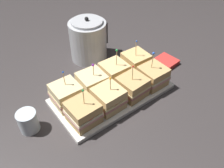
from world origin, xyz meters
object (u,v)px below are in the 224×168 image
at_px(sandwich_front_far_right, 153,76).
at_px(sandwich_back_center_left, 92,83).
at_px(sandwich_back_far_left, 66,95).
at_px(kettle_steel, 88,40).
at_px(serving_platter, 112,94).
at_px(sandwich_front_center_right, 132,87).
at_px(sandwich_front_center_left, 109,98).
at_px(drinking_glass, 28,121).
at_px(sandwich_back_far_right, 136,62).
at_px(sandwich_front_far_left, 83,113).
at_px(napkin_stack, 166,62).
at_px(sandwich_back_center_right, 114,72).

xyz_separation_m(sandwich_front_far_right, sandwich_back_center_left, (-0.25, 0.13, 0.00)).
relative_size(sandwich_back_far_left, kettle_steel, 0.68).
distance_m(serving_platter, sandwich_front_center_right, 0.10).
bearing_deg(sandwich_back_far_left, serving_platter, -18.68).
xyz_separation_m(serving_platter, sandwich_front_center_left, (-0.06, -0.06, 0.06)).
relative_size(sandwich_front_center_right, sandwich_front_far_right, 0.93).
bearing_deg(sandwich_front_center_left, kettle_steel, 68.65).
relative_size(sandwich_front_far_right, drinking_glass, 1.94).
height_order(sandwich_front_center_right, sandwich_back_far_right, sandwich_back_far_right).
relative_size(sandwich_back_center_left, drinking_glass, 1.73).
bearing_deg(sandwich_front_far_left, sandwich_back_far_left, 91.52).
bearing_deg(napkin_stack, sandwich_back_far_left, 175.43).
relative_size(sandwich_front_center_right, sandwich_back_far_right, 0.93).
height_order(sandwich_front_center_left, napkin_stack, sandwich_front_center_left).
xyz_separation_m(sandwich_front_center_right, napkin_stack, (0.31, 0.08, -0.05)).
bearing_deg(sandwich_front_center_right, sandwich_back_center_right, 90.85).
xyz_separation_m(sandwich_back_center_left, kettle_steel, (0.15, 0.26, 0.04)).
xyz_separation_m(serving_platter, kettle_steel, (0.08, 0.32, 0.10)).
bearing_deg(sandwich_back_far_left, sandwich_front_far_left, -88.48).
xyz_separation_m(sandwich_front_center_left, sandwich_front_far_right, (0.25, -0.00, -0.00)).
xyz_separation_m(sandwich_back_center_left, sandwich_back_center_right, (0.13, 0.00, -0.00)).
distance_m(sandwich_front_center_right, sandwich_back_far_left, 0.29).
bearing_deg(sandwich_front_center_right, drinking_glass, 166.28).
relative_size(sandwich_front_center_left, drinking_glass, 1.74).
height_order(sandwich_back_far_left, kettle_steel, kettle_steel).
relative_size(sandwich_front_center_left, sandwich_front_center_right, 0.96).
relative_size(serving_platter, sandwich_back_center_left, 3.43).
bearing_deg(sandwich_front_far_right, sandwich_back_center_left, 153.63).
distance_m(sandwich_front_center_right, sandwich_front_far_right, 0.12).
bearing_deg(serving_platter, sandwich_back_far_left, 161.32).
height_order(sandwich_front_far_left, napkin_stack, sandwich_front_far_left).
bearing_deg(sandwich_back_center_right, sandwich_back_center_left, -177.94).
height_order(sandwich_back_center_right, napkin_stack, sandwich_back_center_right).
distance_m(sandwich_front_center_left, sandwich_front_center_right, 0.13).
xyz_separation_m(sandwich_front_center_right, drinking_glass, (-0.44, 0.11, -0.02)).
bearing_deg(serving_platter, drinking_glass, 173.41).
relative_size(sandwich_front_center_right, sandwich_back_far_left, 1.00).
bearing_deg(kettle_steel, sandwich_front_far_right, -74.87).
height_order(sandwich_back_center_right, drinking_glass, sandwich_back_center_right).
distance_m(sandwich_front_far_left, sandwich_front_center_right, 0.25).
relative_size(sandwich_front_center_right, sandwich_back_center_right, 0.93).
bearing_deg(sandwich_front_center_right, sandwich_back_far_right, 43.84).
distance_m(sandwich_front_center_right, drinking_glass, 0.45).
height_order(serving_platter, sandwich_front_center_right, sandwich_front_center_right).
xyz_separation_m(sandwich_front_center_left, sandwich_back_far_left, (-0.13, 0.13, 0.00)).
bearing_deg(serving_platter, napkin_stack, 3.03).
relative_size(sandwich_front_center_left, sandwich_back_center_right, 0.89).
relative_size(sandwich_back_center_left, napkin_stack, 1.31).
bearing_deg(sandwich_back_center_left, drinking_glass, -176.92).
bearing_deg(sandwich_back_center_left, sandwich_back_far_left, 177.71).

